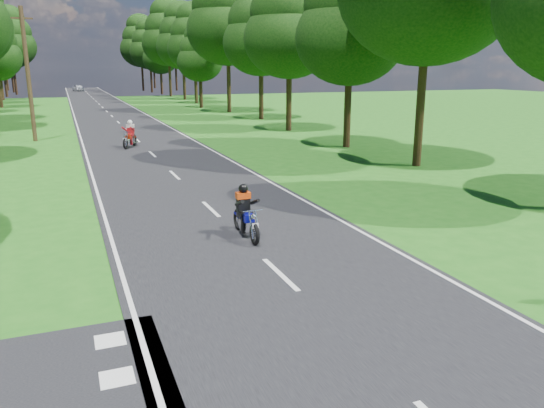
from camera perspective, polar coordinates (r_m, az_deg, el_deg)
name	(u,v)px	position (r m, az deg, el deg)	size (l,w,h in m)	color
ground	(320,312)	(10.27, 5.18, -11.53)	(160.00, 160.00, 0.00)	#1D5E15
main_road	(107,111)	(58.56, -17.35, 9.48)	(7.00, 140.00, 0.02)	black
road_markings	(107,113)	(56.68, -17.34, 9.35)	(7.40, 140.00, 0.01)	silver
treeline	(107,34)	(68.63, -17.32, 17.04)	(40.00, 115.35, 14.78)	black
telegraph_pole	(28,74)	(36.28, -24.77, 12.56)	(1.20, 0.26, 8.00)	#382616
rider_near_blue	(246,211)	(14.27, -2.85, -0.78)	(0.58, 1.73, 1.44)	#0C0E8D
rider_far_red	(129,134)	(31.63, -15.08, 7.31)	(0.62, 1.86, 1.55)	#B1250D
distant_car	(78,88)	(109.61, -20.13, 11.64)	(1.44, 3.58, 1.22)	silver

